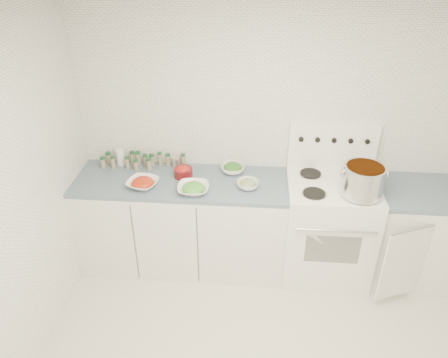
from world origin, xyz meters
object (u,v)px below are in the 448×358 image
Objects in this scene: stove at (327,225)px; bowl_tomato at (143,183)px; bowl_snowpea at (193,188)px; stock_pot at (363,179)px.

bowl_tomato is at bearing -175.69° from stove.
bowl_tomato is 1.13× the size of bowl_snowpea.
stove is 3.92× the size of stock_pot.
bowl_snowpea is (-1.17, -0.17, 0.44)m from stove.
stove is at bearing 8.29° from bowl_snowpea.
stove is 1.26m from bowl_snowpea.
stove reaches higher than stock_pot.
bowl_snowpea is at bearing -171.71° from stove.
stove is 0.64m from stock_pot.
stove reaches higher than bowl_tomato.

